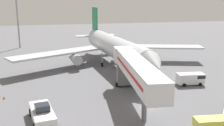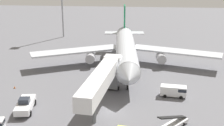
# 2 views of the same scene
# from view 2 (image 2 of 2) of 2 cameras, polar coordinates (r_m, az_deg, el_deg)

# --- Properties ---
(ground_plane) EXTENTS (300.00, 300.00, 0.00)m
(ground_plane) POSITION_cam_2_polar(r_m,az_deg,el_deg) (57.36, -0.36, -9.06)
(ground_plane) COLOR slate
(airplane_at_gate) EXTENTS (50.61, 45.66, 14.19)m
(airplane_at_gate) POSITION_cam_2_polar(r_m,az_deg,el_deg) (79.90, 2.59, 2.58)
(airplane_at_gate) COLOR silver
(airplane_at_gate) RESTS_ON ground
(jet_bridge) EXTENTS (5.86, 23.65, 7.52)m
(jet_bridge) POSITION_cam_2_polar(r_m,az_deg,el_deg) (57.29, -1.69, -2.83)
(jet_bridge) COLOR silver
(jet_bridge) RESTS_ON ground
(pushback_tug) EXTENTS (3.80, 7.58, 2.65)m
(pushback_tug) POSITION_cam_2_polar(r_m,az_deg,el_deg) (59.46, -15.86, -7.47)
(pushback_tug) COLOR white
(pushback_tug) RESTS_ON ground
(belt_loader_truck) EXTENTS (6.01, 6.57, 3.36)m
(belt_loader_truck) POSITION_cam_2_polar(r_m,az_deg,el_deg) (52.50, 11.12, -11.18)
(belt_loader_truck) COLOR white
(belt_loader_truck) RESTS_ON ground
(service_van_mid_left) EXTENTS (5.42, 2.84, 2.27)m
(service_van_mid_left) POSITION_cam_2_polar(r_m,az_deg,el_deg) (64.43, 11.49, -5.05)
(service_van_mid_left) COLOR white
(service_van_mid_left) RESTS_ON ground
(ground_crew_worker_midground) EXTENTS (0.38, 0.38, 1.63)m
(ground_crew_worker_midground) POSITION_cam_2_polar(r_m,az_deg,el_deg) (70.98, 2.98, -2.90)
(ground_crew_worker_midground) COLOR #1E2333
(ground_crew_worker_midground) RESTS_ON ground
(safety_cone_alpha) EXTENTS (0.38, 0.38, 0.59)m
(safety_cone_alpha) POSITION_cam_2_polar(r_m,az_deg,el_deg) (70.87, -17.69, -4.30)
(safety_cone_alpha) COLOR black
(safety_cone_alpha) RESTS_ON ground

